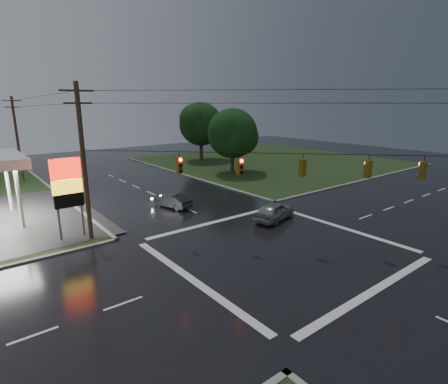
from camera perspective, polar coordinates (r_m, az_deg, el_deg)
ground at (r=24.40m, az=8.79°, el=-9.04°), size 120.00×120.00×0.00m
grass_ne at (r=59.95m, az=7.83°, el=5.01°), size 36.00×36.00×0.08m
pylon_sign at (r=26.94m, az=-24.23°, el=1.06°), size 2.00×0.35×6.00m
utility_pole_nw at (r=25.93m, az=-21.93°, el=4.67°), size 2.20×0.32×11.00m
utility_pole_n at (r=53.78m, az=-30.73°, el=7.93°), size 2.20×0.32×10.50m
traffic_signals at (r=22.65m, az=9.48°, el=6.19°), size 26.87×26.87×1.47m
tree_ne_near at (r=48.35m, az=1.52°, el=9.52°), size 7.99×6.80×8.98m
tree_ne_far at (r=59.68m, az=-3.68°, el=11.00°), size 8.46×7.20×9.80m
car_north at (r=33.39m, az=-8.44°, el=-1.38°), size 2.39×4.23×1.32m
car_crossing at (r=29.79m, az=8.24°, el=-3.07°), size 4.87×2.97×1.55m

